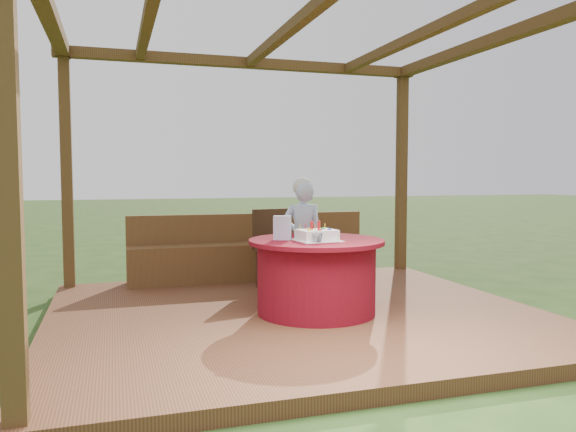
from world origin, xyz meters
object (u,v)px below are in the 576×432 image
object	(u,v)px
bench	(253,258)
table	(316,276)
chair	(275,244)
birthday_cake	(317,235)
elderly_woman	(303,235)
drinking_glass	(318,238)
gift_bag	(282,228)

from	to	relation	value
bench	table	bearing A→B (deg)	-85.38
bench	chair	world-z (taller)	chair
bench	birthday_cake	distance (m)	2.03
elderly_woman	table	bearing A→B (deg)	-100.41
bench	drinking_glass	bearing A→B (deg)	-88.24
chair	elderly_woman	world-z (taller)	elderly_woman
table	birthday_cake	bearing A→B (deg)	-108.05
table	bench	bearing A→B (deg)	94.62
table	chair	xyz separation A→B (m)	(-0.03, 1.28, 0.15)
elderly_woman	gift_bag	distance (m)	0.93
table	drinking_glass	bearing A→B (deg)	-108.01
chair	drinking_glass	xyz separation A→B (m)	(-0.06, -1.54, 0.23)
chair	drinking_glass	distance (m)	1.56
elderly_woman	drinking_glass	bearing A→B (deg)	-102.23
chair	table	bearing A→B (deg)	-88.65
drinking_glass	bench	bearing A→B (deg)	91.76
birthday_cake	drinking_glass	bearing A→B (deg)	-107.98
bench	table	world-z (taller)	bench
chair	gift_bag	distance (m)	1.28
table	gift_bag	xyz separation A→B (m)	(-0.31, 0.07, 0.45)
birthday_cake	gift_bag	bearing A→B (deg)	148.54
bench	elderly_woman	bearing A→B (deg)	-72.93
birthday_cake	drinking_glass	distance (m)	0.17
chair	elderly_woman	xyz separation A→B (m)	(0.19, -0.42, 0.14)
gift_bag	elderly_woman	bearing A→B (deg)	84.14
gift_bag	drinking_glass	bearing A→B (deg)	-31.24
elderly_woman	drinking_glass	distance (m)	1.15
chair	birthday_cake	distance (m)	1.40
table	drinking_glass	distance (m)	0.47
drinking_glass	elderly_woman	bearing A→B (deg)	77.77
elderly_woman	gift_bag	xyz separation A→B (m)	(-0.47, -0.79, 0.16)
bench	chair	bearing A→B (deg)	-78.41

